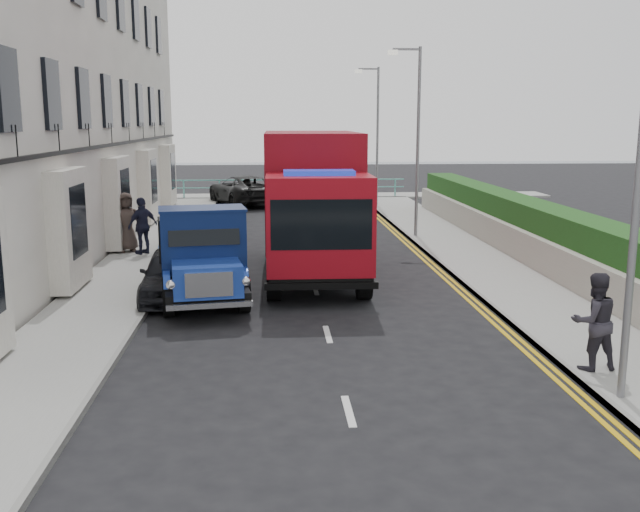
{
  "coord_description": "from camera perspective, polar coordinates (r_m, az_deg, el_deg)",
  "views": [
    {
      "loc": [
        -1.16,
        -12.22,
        4.39
      ],
      "look_at": [
        -0.06,
        3.4,
        1.4
      ],
      "focal_mm": 40.0,
      "sensor_mm": 36.0,
      "label": 1
    }
  ],
  "objects": [
    {
      "name": "promenade",
      "position": [
        41.47,
        -2.4,
        4.8
      ],
      "size": [
        30.0,
        2.5,
        0.12
      ],
      "primitive_type": "cube",
      "color": "gray",
      "rests_on": "ground"
    },
    {
      "name": "lamp_near",
      "position": [
        11.54,
        23.77,
        7.96
      ],
      "size": [
        1.23,
        0.18,
        7.0
      ],
      "color": "slate",
      "rests_on": "ground"
    },
    {
      "name": "pedestrian_east_far",
      "position": [
        13.22,
        21.09,
        -4.89
      ],
      "size": [
        0.89,
        0.72,
        1.72
      ],
      "primitive_type": "imported",
      "rotation": [
        0.0,
        0.0,
        3.23
      ],
      "color": "#2D2A33",
      "rests_on": "pavement_east"
    },
    {
      "name": "seafront_car_right",
      "position": [
        35.28,
        2.36,
        4.75
      ],
      "size": [
        2.4,
        4.21,
        1.35
      ],
      "primitive_type": "imported",
      "rotation": [
        0.0,
        0.0,
        0.21
      ],
      "color": "silver",
      "rests_on": "ground"
    },
    {
      "name": "seafront_car_left",
      "position": [
        37.85,
        -6.12,
        5.27
      ],
      "size": [
        4.39,
        6.14,
        1.55
      ],
      "primitive_type": "imported",
      "rotation": [
        0.0,
        0.0,
        3.5
      ],
      "color": "black",
      "rests_on": "ground"
    },
    {
      "name": "parked_car_mid",
      "position": [
        22.88,
        -10.09,
        1.42
      ],
      "size": [
        1.61,
        4.42,
        1.45
      ],
      "primitive_type": "imported",
      "rotation": [
        0.0,
        0.0,
        -0.02
      ],
      "color": "#5372B2",
      "rests_on": "ground"
    },
    {
      "name": "red_lorry",
      "position": [
        20.43,
        -0.61,
        4.53
      ],
      "size": [
        2.71,
        7.76,
        4.05
      ],
      "rotation": [
        0.0,
        0.0,
        -0.01
      ],
      "color": "black",
      "rests_on": "ground"
    },
    {
      "name": "terrace_west",
      "position": [
        26.7,
        -23.06,
        15.95
      ],
      "size": [
        6.31,
        30.2,
        14.25
      ],
      "color": "silver",
      "rests_on": "ground"
    },
    {
      "name": "sea_plane",
      "position": [
        72.37,
        -3.11,
        7.31
      ],
      "size": [
        120.0,
        120.0,
        0.0
      ],
      "primitive_type": "plane",
      "color": "#4C5968",
      "rests_on": "ground"
    },
    {
      "name": "garden_east",
      "position": [
        23.08,
        17.3,
        1.61
      ],
      "size": [
        1.45,
        28.0,
        1.75
      ],
      "color": "#B2AD9E",
      "rests_on": "ground"
    },
    {
      "name": "pavement_east",
      "position": [
        22.6,
        12.67,
        -0.5
      ],
      "size": [
        2.6,
        38.0,
        0.12
      ],
      "primitive_type": "cube",
      "color": "gray",
      "rests_on": "ground"
    },
    {
      "name": "seafront_railing",
      "position": [
        40.62,
        -2.37,
        5.42
      ],
      "size": [
        13.0,
        0.08,
        1.11
      ],
      "color": "#59B2A5",
      "rests_on": "ground"
    },
    {
      "name": "pavement_west",
      "position": [
        22.03,
        -14.51,
        -0.88
      ],
      "size": [
        2.4,
        38.0,
        0.12
      ],
      "primitive_type": "cube",
      "color": "gray",
      "rests_on": "ground"
    },
    {
      "name": "parked_car_front",
      "position": [
        18.1,
        -11.68,
        -1.4
      ],
      "size": [
        1.69,
        3.79,
        1.27
      ],
      "primitive_type": "imported",
      "rotation": [
        0.0,
        0.0,
        0.05
      ],
      "color": "black",
      "rests_on": "ground"
    },
    {
      "name": "pedestrian_west_far",
      "position": [
        24.26,
        -15.24,
        2.63
      ],
      "size": [
        1.12,
        0.94,
        1.96
      ],
      "primitive_type": "imported",
      "rotation": [
        0.0,
        0.0,
        0.39
      ],
      "color": "#3F322D",
      "rests_on": "pavement_west"
    },
    {
      "name": "lamp_mid",
      "position": [
        26.76,
        7.6,
        9.87
      ],
      "size": [
        1.23,
        0.18,
        7.0
      ],
      "color": "slate",
      "rests_on": "ground"
    },
    {
      "name": "pedestrian_west_near",
      "position": [
        23.73,
        -14.0,
        2.37
      ],
      "size": [
        1.08,
        1.07,
        1.84
      ],
      "primitive_type": "imported",
      "rotation": [
        0.0,
        0.0,
        3.91
      ],
      "color": "#1B1D31",
      "rests_on": "pavement_west"
    },
    {
      "name": "bedford_lorry",
      "position": [
        17.19,
        -9.34,
        -0.43
      ],
      "size": [
        2.65,
        5.17,
        2.35
      ],
      "rotation": [
        0.0,
        0.0,
        0.15
      ],
      "color": "black",
      "rests_on": "ground"
    },
    {
      "name": "parked_car_rear",
      "position": [
        24.78,
        -9.63,
        2.03
      ],
      "size": [
        1.96,
        4.67,
        1.35
      ],
      "primitive_type": "imported",
      "rotation": [
        0.0,
        0.0,
        -0.02
      ],
      "color": "silver",
      "rests_on": "ground"
    },
    {
      "name": "lamp_far",
      "position": [
        36.62,
        4.43,
        10.16
      ],
      "size": [
        1.23,
        0.18,
        7.0
      ],
      "color": "slate",
      "rests_on": "ground"
    },
    {
      "name": "ground",
      "position": [
        13.04,
        1.33,
        -8.87
      ],
      "size": [
        120.0,
        120.0,
        0.0
      ],
      "primitive_type": "plane",
      "color": "black",
      "rests_on": "ground"
    }
  ]
}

